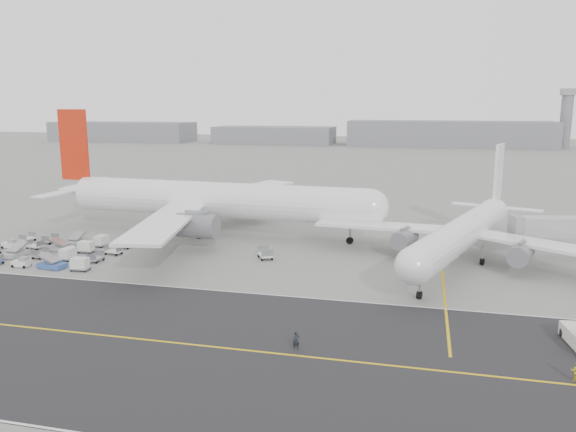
% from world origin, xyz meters
% --- Properties ---
extents(ground, '(700.00, 700.00, 0.00)m').
position_xyz_m(ground, '(0.00, 0.00, 0.00)').
color(ground, gray).
rests_on(ground, ground).
extents(taxiway, '(220.00, 59.00, 0.03)m').
position_xyz_m(taxiway, '(5.02, -17.98, 0.01)').
color(taxiway, '#2A2A2C').
rests_on(taxiway, ground).
extents(horizon_buildings, '(520.00, 28.00, 28.00)m').
position_xyz_m(horizon_buildings, '(30.00, 260.00, 0.00)').
color(horizon_buildings, gray).
rests_on(horizon_buildings, ground).
extents(control_tower, '(7.00, 7.00, 31.25)m').
position_xyz_m(control_tower, '(100.00, 265.00, 16.25)').
color(control_tower, gray).
rests_on(control_tower, ground).
extents(airliner_a, '(63.98, 63.15, 22.05)m').
position_xyz_m(airliner_a, '(-9.95, 27.01, 6.35)').
color(airliner_a, white).
rests_on(airliner_a, ground).
extents(airliner_b, '(44.47, 45.32, 16.23)m').
position_xyz_m(airliner_b, '(33.06, 18.43, 4.69)').
color(airliner_b, white).
rests_on(airliner_b, ground).
extents(jet_bridge, '(17.72, 6.95, 6.61)m').
position_xyz_m(jet_bridge, '(48.51, 24.17, 4.61)').
color(jet_bridge, gray).
rests_on(jet_bridge, ground).
extents(gse_cluster, '(27.11, 22.04, 1.92)m').
position_xyz_m(gse_cluster, '(-28.81, 7.92, 0.00)').
color(gse_cluster, gray).
rests_on(gse_cluster, ground).
extents(stray_dolly, '(2.97, 3.36, 1.76)m').
position_xyz_m(stray_dolly, '(4.17, 13.44, 0.00)').
color(stray_dolly, silver).
rests_on(stray_dolly, ground).
extents(ground_crew_a, '(0.80, 0.67, 1.87)m').
position_xyz_m(ground_crew_a, '(15.80, -16.75, 0.94)').
color(ground_crew_a, black).
rests_on(ground_crew_a, ground).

